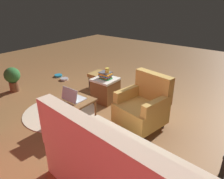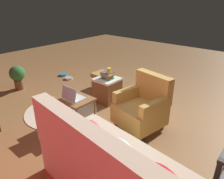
# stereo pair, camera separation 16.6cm
# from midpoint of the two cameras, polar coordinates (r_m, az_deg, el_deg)

# --- Properties ---
(ground) EXTENTS (12.00, 12.00, 0.00)m
(ground) POSITION_cam_midpoint_polar(r_m,az_deg,el_deg) (4.09, 4.78, -4.84)
(ground) COLOR olive
(couch) EXTENTS (1.98, 1.03, 1.00)m
(couch) POSITION_cam_midpoint_polar(r_m,az_deg,el_deg) (2.26, 4.17, -22.53)
(couch) COLOR beige
(couch) RESTS_ON ground
(armchair) EXTENTS (0.78, 0.79, 0.87)m
(armchair) POSITION_cam_midpoint_polar(r_m,az_deg,el_deg) (3.38, 9.64, -4.76)
(armchair) COLOR tan
(armchair) RESTS_ON ground
(laptop_desk) EXTENTS (0.56, 0.44, 0.48)m
(laptop_desk) POSITION_cam_midpoint_polar(r_m,az_deg,el_deg) (3.42, -8.59, -3.17)
(laptop_desk) COLOR olive
(laptop_desk) RESTS_ON ground
(laptop) EXTENTS (0.32, 0.25, 0.21)m
(laptop) POSITION_cam_midpoint_polar(r_m,az_deg,el_deg) (3.35, -9.24, -1.79)
(laptop) COLOR silver
(laptop) RESTS_ON laptop_desk
(wicker_hamper) EXTENTS (0.45, 0.45, 0.48)m
(wicker_hamper) POSITION_cam_midpoint_polar(r_m,az_deg,el_deg) (4.25, -0.17, -0.01)
(wicker_hamper) COLOR brown
(wicker_hamper) RESTS_ON ground
(book_stack_hamper) EXTENTS (0.25, 0.22, 0.13)m
(book_stack_hamper) POSITION_cam_midpoint_polar(r_m,az_deg,el_deg) (4.13, -0.14, 3.86)
(book_stack_hamper) COLOR #338C4C
(book_stack_hamper) RESTS_ON wicker_hamper
(yellow_mug) EXTENTS (0.08, 0.08, 0.10)m
(yellow_mug) POSITION_cam_midpoint_polar(r_m,az_deg,el_deg) (4.06, 0.36, 5.20)
(yellow_mug) COLOR #E5D14C
(yellow_mug) RESTS_ON book_stack_hamper
(ottoman) EXTENTS (0.40, 0.40, 0.36)m
(ottoman) POSITION_cam_midpoint_polar(r_m,az_deg,el_deg) (4.84, -1.58, 3.97)
(ottoman) COLOR #AD8442
(ottoman) RESTS_ON ground
(circular_rug) EXTENTS (1.33, 1.33, 0.01)m
(circular_rug) POSITION_cam_midpoint_polar(r_m,az_deg,el_deg) (4.05, -12.40, -5.63)
(circular_rug) COLOR beige
(circular_rug) RESTS_ON ground
(pet_bowl_steel) EXTENTS (0.20, 0.20, 0.05)m
(pet_bowl_steel) POSITION_cam_midpoint_polar(r_m,az_deg,el_deg) (5.54, -10.85, 3.01)
(pet_bowl_steel) COLOR silver
(pet_bowl_steel) RESTS_ON ground
(pet_bowl_teal) EXTENTS (0.20, 0.20, 0.05)m
(pet_bowl_teal) POSITION_cam_midpoint_polar(r_m,az_deg,el_deg) (5.83, -12.35, 3.96)
(pet_bowl_teal) COLOR teal
(pet_bowl_teal) RESTS_ON ground
(potted_plant) EXTENTS (0.34, 0.34, 0.55)m
(potted_plant) POSITION_cam_midpoint_polar(r_m,az_deg,el_deg) (5.18, -23.41, 3.52)
(potted_plant) COLOR brown
(potted_plant) RESTS_ON ground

